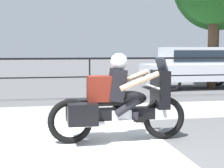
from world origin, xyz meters
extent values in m
plane|color=#565659|center=(0.00, 0.00, 0.00)|extent=(120.00, 120.00, 0.00)
cube|color=#99968E|center=(0.00, 3.40, 0.01)|extent=(44.00, 2.40, 0.01)
cube|color=silver|center=(-1.24, -0.20, 0.00)|extent=(3.76, 6.00, 0.01)
cube|color=black|center=(0.00, 5.55, 1.30)|extent=(36.00, 0.04, 0.06)
cube|color=black|center=(0.00, 5.55, 0.73)|extent=(36.00, 0.03, 0.04)
cylinder|color=black|center=(0.00, 5.55, 0.67)|extent=(0.05, 0.05, 1.33)
torus|color=black|center=(0.68, 0.65, 0.38)|extent=(0.76, 0.11, 0.76)
torus|color=black|center=(-0.96, 0.65, 0.38)|extent=(0.76, 0.11, 0.76)
cube|color=black|center=(-0.14, 0.65, 0.48)|extent=(1.24, 0.22, 0.20)
cube|color=silver|center=(-0.10, 0.65, 0.43)|extent=(0.34, 0.26, 0.26)
ellipsoid|color=black|center=(0.06, 0.65, 0.74)|extent=(0.60, 0.30, 0.26)
cube|color=black|center=(-0.30, 0.65, 0.68)|extent=(0.72, 0.28, 0.08)
cube|color=black|center=(0.60, 0.65, 0.89)|extent=(0.20, 0.53, 0.65)
cube|color=#1E232B|center=(0.62, 0.65, 1.31)|extent=(0.10, 0.45, 0.24)
cylinder|color=silver|center=(0.46, 0.65, 0.94)|extent=(0.04, 0.70, 0.04)
cylinder|color=silver|center=(-0.33, 0.49, 0.35)|extent=(0.90, 0.09, 0.09)
cube|color=black|center=(-0.78, 0.41, 0.54)|extent=(0.48, 0.28, 0.35)
cube|color=black|center=(-0.78, 0.89, 0.54)|extent=(0.48, 0.28, 0.35)
cylinder|color=silver|center=(0.65, 0.65, 0.63)|extent=(0.18, 0.06, 0.51)
cube|color=black|center=(-0.17, 0.65, 0.98)|extent=(0.31, 0.36, 0.56)
sphere|color=tan|center=(-0.13, 0.65, 1.35)|extent=(0.23, 0.23, 0.23)
sphere|color=silver|center=(-0.13, 0.65, 1.37)|extent=(0.29, 0.29, 0.29)
cylinder|color=black|center=(-0.02, 0.50, 0.62)|extent=(0.44, 0.13, 0.34)
cylinder|color=black|center=(0.13, 0.50, 0.46)|extent=(0.11, 0.11, 0.13)
cube|color=black|center=(0.18, 0.50, 0.40)|extent=(0.20, 0.10, 0.09)
cylinder|color=black|center=(-0.02, 0.80, 0.62)|extent=(0.44, 0.13, 0.34)
cylinder|color=black|center=(0.13, 0.80, 0.46)|extent=(0.11, 0.11, 0.13)
cube|color=black|center=(0.18, 0.80, 0.40)|extent=(0.20, 0.10, 0.09)
cylinder|color=tan|center=(0.15, 0.35, 1.06)|extent=(0.66, 0.09, 0.32)
cylinder|color=tan|center=(0.15, 0.95, 1.06)|extent=(0.66, 0.09, 0.32)
cube|color=maroon|center=(-0.47, 0.65, 0.92)|extent=(0.39, 0.32, 0.42)
cube|color=#B7BCC4|center=(4.70, 7.96, 0.68)|extent=(4.40, 1.79, 0.65)
cube|color=#B7BCC4|center=(4.44, 7.96, 1.34)|extent=(2.29, 1.57, 0.68)
cube|color=#19232D|center=(5.56, 7.96, 1.34)|extent=(0.04, 1.39, 0.54)
cube|color=#19232D|center=(4.44, 7.96, 1.34)|extent=(2.10, 1.61, 0.44)
torus|color=black|center=(6.06, 8.79, 0.35)|extent=(0.70, 0.11, 0.70)
torus|color=black|center=(3.34, 7.14, 0.35)|extent=(0.70, 0.11, 0.70)
torus|color=black|center=(3.34, 8.79, 0.35)|extent=(0.70, 0.11, 0.70)
cylinder|color=#473323|center=(6.11, 9.17, 1.48)|extent=(0.30, 0.30, 2.97)
cylinder|color=#473323|center=(5.27, 7.83, 1.49)|extent=(0.37, 0.37, 2.99)
camera|label=1|loc=(-1.35, -5.00, 1.56)|focal=55.00mm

